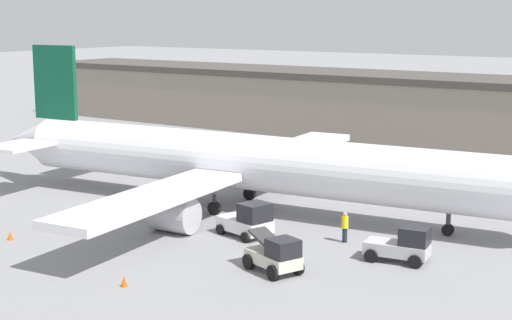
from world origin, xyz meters
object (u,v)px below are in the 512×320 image
(belt_loader_truck, at_px, (276,255))
(safety_cone_near, at_px, (10,235))
(ground_crew_worker, at_px, (345,226))
(safety_cone_far, at_px, (124,281))
(airplane, at_px, (244,163))
(pushback_tug, at_px, (403,245))
(baggage_tug, at_px, (248,221))

(belt_loader_truck, distance_m, safety_cone_near, 16.55)
(ground_crew_worker, relative_size, safety_cone_near, 3.27)
(safety_cone_far, bearing_deg, airplane, 104.59)
(pushback_tug, xyz_separation_m, safety_cone_far, (-9.60, -11.18, -0.66))
(belt_loader_truck, distance_m, safety_cone_far, 7.72)
(pushback_tug, distance_m, safety_cone_near, 22.64)
(airplane, xyz_separation_m, pushback_tug, (13.77, -4.84, -2.25))
(safety_cone_near, bearing_deg, pushback_tug, 23.60)
(airplane, bearing_deg, ground_crew_worker, -25.13)
(airplane, height_order, ground_crew_worker, airplane)
(baggage_tug, xyz_separation_m, safety_cone_near, (-11.14, -8.43, -0.71))
(baggage_tug, xyz_separation_m, safety_cone_far, (-0.01, -10.55, -0.71))
(airplane, height_order, pushback_tug, airplane)
(belt_loader_truck, height_order, safety_cone_far, belt_loader_truck)
(ground_crew_worker, bearing_deg, belt_loader_truck, -25.48)
(ground_crew_worker, height_order, safety_cone_near, ground_crew_worker)
(ground_crew_worker, xyz_separation_m, belt_loader_truck, (-0.35, -6.87, -0.00))
(baggage_tug, bearing_deg, airplane, 141.67)
(belt_loader_truck, bearing_deg, ground_crew_worker, 108.32)
(ground_crew_worker, bearing_deg, safety_cone_near, -79.75)
(airplane, relative_size, ground_crew_worker, 24.19)
(airplane, xyz_separation_m, safety_cone_near, (-6.97, -13.90, -2.91))
(airplane, distance_m, safety_cone_near, 15.82)
(safety_cone_near, distance_m, safety_cone_far, 11.33)
(airplane, distance_m, ground_crew_worker, 10.28)
(belt_loader_truck, relative_size, pushback_tug, 0.97)
(ground_crew_worker, distance_m, baggage_tug, 5.75)
(ground_crew_worker, distance_m, pushback_tug, 4.55)
(ground_crew_worker, height_order, baggage_tug, baggage_tug)
(belt_loader_truck, xyz_separation_m, safety_cone_far, (-4.97, -5.86, -0.68))
(ground_crew_worker, xyz_separation_m, safety_cone_near, (-16.46, -10.62, -0.68))
(ground_crew_worker, distance_m, safety_cone_far, 13.82)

